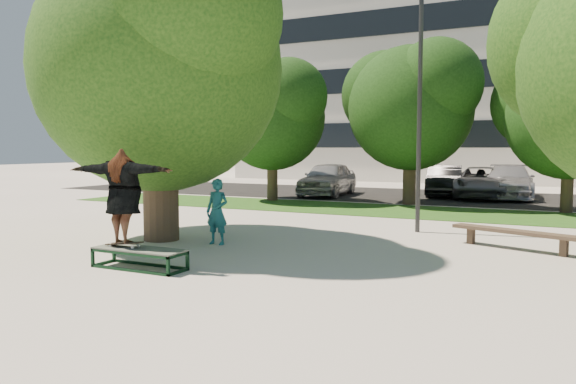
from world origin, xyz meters
The scene contains 17 objects.
ground centered at (0.00, 0.00, 0.00)m, with size 120.00×120.00×0.00m, color #A5A098.
grass_strip centered at (1.00, 9.50, 0.01)m, with size 30.00×4.00×0.02m, color #184012.
asphalt_strip centered at (0.00, 16.00, 0.01)m, with size 40.00×8.00×0.01m, color black.
tree_left centered at (-4.29, 1.09, 4.42)m, with size 6.96×5.95×7.12m.
bg_tree_left centered at (-6.57, 11.07, 3.73)m, with size 5.28×4.51×5.77m.
bg_tree_mid centered at (-1.08, 12.08, 4.02)m, with size 5.76×4.92×6.24m.
bg_tree_right centered at (4.43, 11.57, 3.49)m, with size 5.04×4.31×5.43m.
lamppost centered at (1.00, 5.00, 3.15)m, with size 0.25×0.15×6.11m.
office_building centered at (-2.00, 31.98, 8.00)m, with size 30.00×14.12×16.00m.
grind_box centered at (-2.50, -1.72, 0.19)m, with size 1.80×0.60×0.38m.
skater_rig centered at (-2.85, -1.72, 1.32)m, with size 2.20×0.88×1.82m.
bystander centered at (-2.66, 1.08, 0.76)m, with size 0.55×0.36×1.51m, color #1A5F66.
bench centered at (3.50, 3.39, 0.36)m, with size 2.77×1.37×0.43m.
car_silver_a centered at (-5.36, 14.26, 0.78)m, with size 1.83×4.56×1.55m, color #A0A0A4.
car_dark centered at (-0.50, 16.42, 0.70)m, with size 1.48×4.25×1.40m, color black.
car_grey centered at (1.13, 16.09, 0.68)m, with size 2.26×4.90×1.36m, color slate.
car_silver_b centered at (2.23, 16.50, 0.73)m, with size 2.05×5.04×1.46m, color #BAB9BE.
Camera 1 is at (4.44, -9.59, 2.22)m, focal length 35.00 mm.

